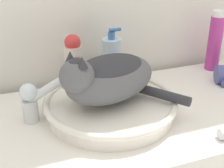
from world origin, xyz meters
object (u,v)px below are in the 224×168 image
object	(u,v)px
cat	(108,76)
shampoo_bottle_tall	(215,41)
soap_pump_bottle	(111,62)
faucet	(35,98)
lotion_bottle_white	(74,64)

from	to	relation	value
cat	shampoo_bottle_tall	xyz separation A→B (m)	(0.51, 0.19, -0.01)
shampoo_bottle_tall	soap_pump_bottle	bearing A→B (deg)	180.00
faucet	lotion_bottle_white	bearing A→B (deg)	54.45
faucet	lotion_bottle_white	size ratio (longest dim) A/B	0.79
shampoo_bottle_tall	cat	bearing A→B (deg)	-159.32
shampoo_bottle_tall	soap_pump_bottle	world-z (taller)	shampoo_bottle_tall
faucet	shampoo_bottle_tall	distance (m)	0.73
faucet	shampoo_bottle_tall	world-z (taller)	shampoo_bottle_tall
shampoo_bottle_tall	lotion_bottle_white	xyz separation A→B (m)	(-0.56, 0.00, -0.01)
lotion_bottle_white	soap_pump_bottle	bearing A→B (deg)	0.00
cat	faucet	size ratio (longest dim) A/B	2.32
shampoo_bottle_tall	soap_pump_bottle	distance (m)	0.43
shampoo_bottle_tall	lotion_bottle_white	bearing A→B (deg)	180.00
shampoo_bottle_tall	faucet	bearing A→B (deg)	-168.06
cat	faucet	bearing A→B (deg)	-32.95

